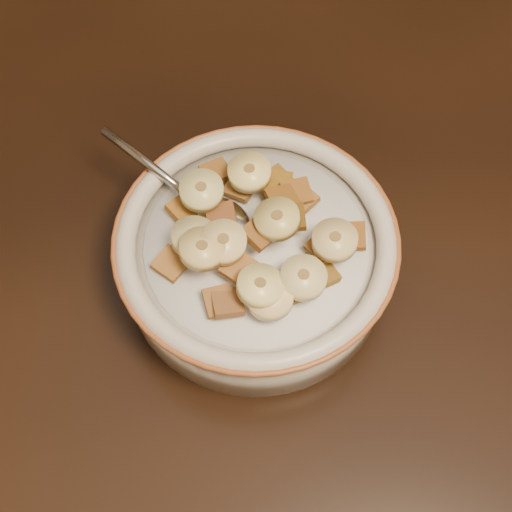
# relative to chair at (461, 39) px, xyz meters

# --- Properties ---
(chair) EXTENTS (0.57, 0.57, 1.02)m
(chair) POSITION_rel_chair_xyz_m (0.00, 0.00, 0.00)
(chair) COLOR black
(chair) RESTS_ON floor
(cereal_bowl) EXTENTS (0.19, 0.19, 0.05)m
(cereal_bowl) POSITION_rel_chair_xyz_m (-0.20, -0.54, 0.26)
(cereal_bowl) COLOR beige
(cereal_bowl) RESTS_ON table
(milk) EXTENTS (0.16, 0.16, 0.00)m
(milk) POSITION_rel_chair_xyz_m (-0.20, -0.54, 0.29)
(milk) COLOR white
(milk) RESTS_ON cereal_bowl
(spoon) EXTENTS (0.06, 0.05, 0.01)m
(spoon) POSITION_rel_chair_xyz_m (-0.23, -0.53, 0.29)
(spoon) COLOR #A8A8A8
(spoon) RESTS_ON cereal_bowl
(cereal_square_0) EXTENTS (0.02, 0.02, 0.01)m
(cereal_square_0) POSITION_rel_chair_xyz_m (-0.14, -0.53, 0.29)
(cereal_square_0) COLOR #91561B
(cereal_square_0) RESTS_ON milk
(cereal_square_1) EXTENTS (0.03, 0.03, 0.01)m
(cereal_square_1) POSITION_rel_chair_xyz_m (-0.21, -0.60, 0.30)
(cereal_square_1) COLOR brown
(cereal_square_1) RESTS_ON milk
(cereal_square_2) EXTENTS (0.02, 0.02, 0.01)m
(cereal_square_2) POSITION_rel_chair_xyz_m (-0.19, -0.59, 0.30)
(cereal_square_2) COLOR brown
(cereal_square_2) RESTS_ON milk
(cereal_square_3) EXTENTS (0.03, 0.03, 0.01)m
(cereal_square_3) POSITION_rel_chair_xyz_m (-0.26, -0.57, 0.29)
(cereal_square_3) COLOR #9C622D
(cereal_square_3) RESTS_ON milk
(cereal_square_4) EXTENTS (0.03, 0.03, 0.01)m
(cereal_square_4) POSITION_rel_chair_xyz_m (-0.15, -0.56, 0.29)
(cereal_square_4) COLOR brown
(cereal_square_4) RESTS_ON milk
(cereal_square_5) EXTENTS (0.02, 0.02, 0.01)m
(cereal_square_5) POSITION_rel_chair_xyz_m (-0.18, -0.53, 0.31)
(cereal_square_5) COLOR brown
(cereal_square_5) RESTS_ON milk
(cereal_square_6) EXTENTS (0.03, 0.03, 0.01)m
(cereal_square_6) POSITION_rel_chair_xyz_m (-0.22, -0.59, 0.29)
(cereal_square_6) COLOR brown
(cereal_square_6) RESTS_ON milk
(cereal_square_7) EXTENTS (0.03, 0.03, 0.01)m
(cereal_square_7) POSITION_rel_chair_xyz_m (-0.19, -0.51, 0.30)
(cereal_square_7) COLOR brown
(cereal_square_7) RESTS_ON milk
(cereal_square_8) EXTENTS (0.03, 0.03, 0.01)m
(cereal_square_8) POSITION_rel_chair_xyz_m (-0.21, -0.57, 0.30)
(cereal_square_8) COLOR #955B2C
(cereal_square_8) RESTS_ON milk
(cereal_square_9) EXTENTS (0.03, 0.03, 0.01)m
(cereal_square_9) POSITION_rel_chair_xyz_m (-0.26, -0.53, 0.29)
(cereal_square_9) COLOR brown
(cereal_square_9) RESTS_ON milk
(cereal_square_10) EXTENTS (0.03, 0.03, 0.01)m
(cereal_square_10) POSITION_rel_chair_xyz_m (-0.23, -0.53, 0.30)
(cereal_square_10) COLOR brown
(cereal_square_10) RESTS_ON milk
(cereal_square_11) EXTENTS (0.02, 0.02, 0.01)m
(cereal_square_11) POSITION_rel_chair_xyz_m (-0.19, -0.50, 0.30)
(cereal_square_11) COLOR brown
(cereal_square_11) RESTS_ON milk
(cereal_square_12) EXTENTS (0.03, 0.03, 0.01)m
(cereal_square_12) POSITION_rel_chair_xyz_m (-0.18, -0.51, 0.30)
(cereal_square_12) COLOR brown
(cereal_square_12) RESTS_ON milk
(cereal_square_13) EXTENTS (0.03, 0.03, 0.01)m
(cereal_square_13) POSITION_rel_chair_xyz_m (-0.22, -0.50, 0.30)
(cereal_square_13) COLOR brown
(cereal_square_13) RESTS_ON milk
(cereal_square_14) EXTENTS (0.03, 0.03, 0.01)m
(cereal_square_14) POSITION_rel_chair_xyz_m (-0.16, -0.54, 0.30)
(cereal_square_14) COLOR brown
(cereal_square_14) RESTS_ON milk
(cereal_square_15) EXTENTS (0.03, 0.03, 0.01)m
(cereal_square_15) POSITION_rel_chair_xyz_m (-0.17, -0.58, 0.30)
(cereal_square_15) COLOR #653311
(cereal_square_15) RESTS_ON milk
(cereal_square_16) EXTENTS (0.03, 0.03, 0.01)m
(cereal_square_16) POSITION_rel_chair_xyz_m (-0.18, -0.50, 0.30)
(cereal_square_16) COLOR brown
(cereal_square_16) RESTS_ON milk
(cereal_square_17) EXTENTS (0.03, 0.03, 0.01)m
(cereal_square_17) POSITION_rel_chair_xyz_m (-0.20, -0.55, 0.31)
(cereal_square_17) COLOR brown
(cereal_square_17) RESTS_ON milk
(cereal_square_18) EXTENTS (0.02, 0.02, 0.01)m
(cereal_square_18) POSITION_rel_chair_xyz_m (-0.17, -0.57, 0.30)
(cereal_square_18) COLOR brown
(cereal_square_18) RESTS_ON milk
(cereal_square_19) EXTENTS (0.03, 0.03, 0.01)m
(cereal_square_19) POSITION_rel_chair_xyz_m (-0.24, -0.49, 0.29)
(cereal_square_19) COLOR brown
(cereal_square_19) RESTS_ON milk
(cereal_square_20) EXTENTS (0.03, 0.03, 0.01)m
(cereal_square_20) POSITION_rel_chair_xyz_m (-0.20, -0.49, 0.29)
(cereal_square_20) COLOR brown
(cereal_square_20) RESTS_ON milk
(banana_slice_0) EXTENTS (0.04, 0.04, 0.01)m
(banana_slice_0) POSITION_rel_chair_xyz_m (-0.24, -0.56, 0.31)
(banana_slice_0) COLOR beige
(banana_slice_0) RESTS_ON milk
(banana_slice_1) EXTENTS (0.04, 0.04, 0.01)m
(banana_slice_1) POSITION_rel_chair_xyz_m (-0.21, -0.50, 0.31)
(banana_slice_1) COLOR #FFEA99
(banana_slice_1) RESTS_ON milk
(banana_slice_2) EXTENTS (0.04, 0.04, 0.01)m
(banana_slice_2) POSITION_rel_chair_xyz_m (-0.23, -0.57, 0.32)
(banana_slice_2) COLOR #F1D782
(banana_slice_2) RESTS_ON milk
(banana_slice_3) EXTENTS (0.04, 0.04, 0.01)m
(banana_slice_3) POSITION_rel_chair_xyz_m (-0.22, -0.56, 0.31)
(banana_slice_3) COLOR #FFE9A3
(banana_slice_3) RESTS_ON milk
(banana_slice_4) EXTENTS (0.04, 0.04, 0.01)m
(banana_slice_4) POSITION_rel_chair_xyz_m (-0.17, -0.58, 0.31)
(banana_slice_4) COLOR beige
(banana_slice_4) RESTS_ON milk
(banana_slice_5) EXTENTS (0.04, 0.04, 0.01)m
(banana_slice_5) POSITION_rel_chair_xyz_m (-0.24, -0.52, 0.31)
(banana_slice_5) COLOR #F1E68A
(banana_slice_5) RESTS_ON milk
(banana_slice_6) EXTENTS (0.04, 0.04, 0.01)m
(banana_slice_6) POSITION_rel_chair_xyz_m (-0.19, -0.59, 0.31)
(banana_slice_6) COLOR #FEE4A5
(banana_slice_6) RESTS_ON milk
(banana_slice_7) EXTENTS (0.03, 0.03, 0.02)m
(banana_slice_7) POSITION_rel_chair_xyz_m (-0.19, -0.59, 0.31)
(banana_slice_7) COLOR #FDE888
(banana_slice_7) RESTS_ON milk
(banana_slice_8) EXTENTS (0.03, 0.03, 0.01)m
(banana_slice_8) POSITION_rel_chair_xyz_m (-0.15, -0.54, 0.31)
(banana_slice_8) COLOR #F6DD9A
(banana_slice_8) RESTS_ON milk
(banana_slice_9) EXTENTS (0.04, 0.04, 0.02)m
(banana_slice_9) POSITION_rel_chair_xyz_m (-0.19, -0.54, 0.32)
(banana_slice_9) COLOR #D4C365
(banana_slice_9) RESTS_ON milk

